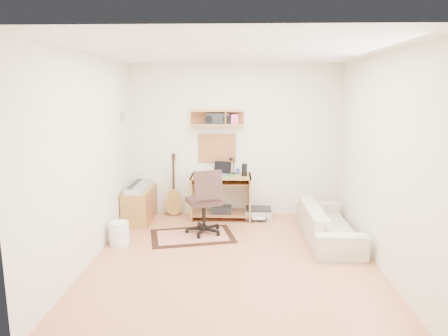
{
  "coord_description": "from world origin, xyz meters",
  "views": [
    {
      "loc": [
        0.06,
        -4.97,
        2.14
      ],
      "look_at": [
        -0.15,
        1.05,
        1.0
      ],
      "focal_mm": 32.67,
      "sensor_mm": 36.0,
      "label": 1
    }
  ],
  "objects_px": {
    "printer": "(258,213)",
    "task_chair": "(204,201)",
    "desk": "(221,197)",
    "cabinet": "(140,205)",
    "sofa": "(329,218)"
  },
  "relations": [
    {
      "from": "desk",
      "to": "printer",
      "type": "relative_size",
      "value": 2.26
    },
    {
      "from": "desk",
      "to": "cabinet",
      "type": "distance_m",
      "value": 1.37
    },
    {
      "from": "cabinet",
      "to": "printer",
      "type": "height_order",
      "value": "cabinet"
    },
    {
      "from": "task_chair",
      "to": "cabinet",
      "type": "bearing_deg",
      "value": 129.01
    },
    {
      "from": "task_chair",
      "to": "printer",
      "type": "height_order",
      "value": "task_chair"
    },
    {
      "from": "task_chair",
      "to": "cabinet",
      "type": "distance_m",
      "value": 1.3
    },
    {
      "from": "desk",
      "to": "sofa",
      "type": "distance_m",
      "value": 1.88
    },
    {
      "from": "printer",
      "to": "sofa",
      "type": "xyz_separation_m",
      "value": [
        0.96,
        -1.01,
        0.25
      ]
    },
    {
      "from": "task_chair",
      "to": "sofa",
      "type": "height_order",
      "value": "task_chair"
    },
    {
      "from": "desk",
      "to": "cabinet",
      "type": "xyz_separation_m",
      "value": [
        -1.36,
        -0.18,
        -0.1
      ]
    },
    {
      "from": "printer",
      "to": "task_chair",
      "type": "bearing_deg",
      "value": -135.58
    },
    {
      "from": "cabinet",
      "to": "printer",
      "type": "relative_size",
      "value": 2.03
    },
    {
      "from": "task_chair",
      "to": "sofa",
      "type": "relative_size",
      "value": 0.6
    },
    {
      "from": "task_chair",
      "to": "cabinet",
      "type": "xyz_separation_m",
      "value": [
        -1.13,
        0.6,
        -0.24
      ]
    },
    {
      "from": "cabinet",
      "to": "printer",
      "type": "xyz_separation_m",
      "value": [
        2.0,
        0.2,
        -0.19
      ]
    }
  ]
}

